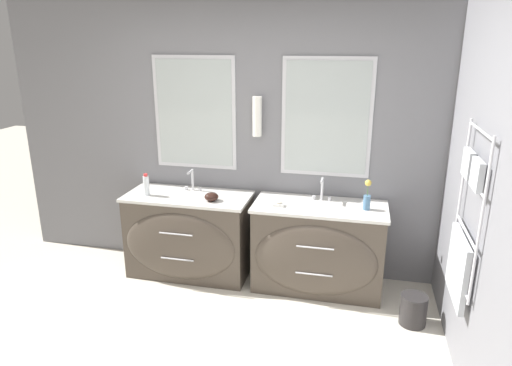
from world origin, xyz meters
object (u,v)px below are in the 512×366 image
flower_vase (367,197)px  vanity_right (318,248)px  vanity_left (188,235)px  waste_bin (413,309)px  amenity_bowl (211,197)px  toiletry_bottle (146,185)px

flower_vase → vanity_right: bearing=-176.7°
vanity_left → vanity_right: 1.24m
vanity_left → waste_bin: (2.05, -0.38, -0.27)m
vanity_left → vanity_right: size_ratio=1.00×
vanity_left → amenity_bowl: 0.51m
waste_bin → flower_vase: bearing=135.8°
toiletry_bottle → flower_vase: (2.00, 0.08, 0.01)m
vanity_left → toiletry_bottle: (-0.37, -0.05, 0.49)m
vanity_left → amenity_bowl: bearing=-13.9°
waste_bin → vanity_right: bearing=154.8°
vanity_right → waste_bin: (0.81, -0.38, -0.27)m
vanity_right → amenity_bowl: amenity_bowl is taller
vanity_right → toiletry_bottle: size_ratio=5.61×
vanity_left → toiletry_bottle: 0.62m
toiletry_bottle → waste_bin: 2.56m
flower_vase → amenity_bowl: bearing=-176.3°
amenity_bowl → waste_bin: bearing=-10.1°
vanity_left → flower_vase: size_ratio=4.40×
amenity_bowl → waste_bin: size_ratio=0.50×
toiletry_bottle → vanity_left: bearing=8.3°
vanity_right → flower_vase: size_ratio=4.40×
vanity_left → flower_vase: 1.71m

